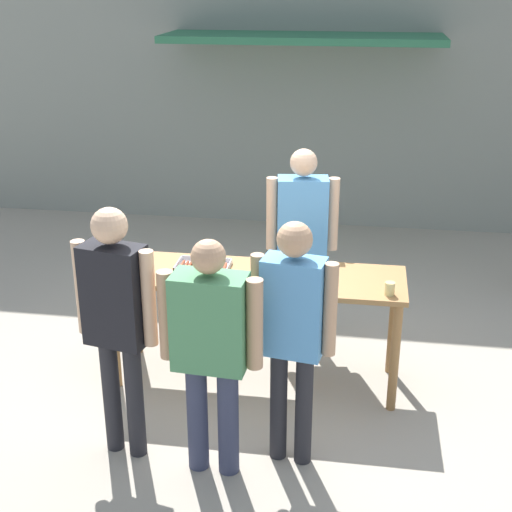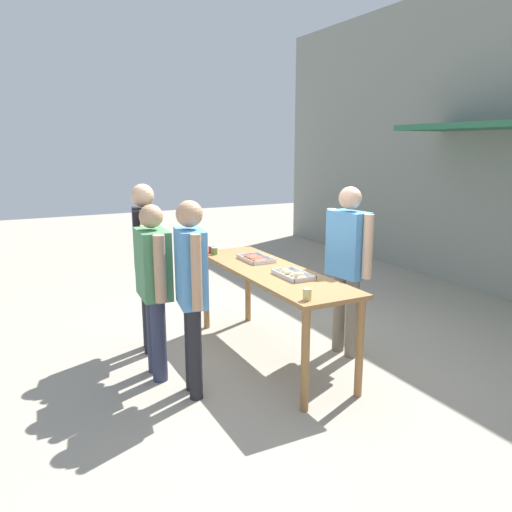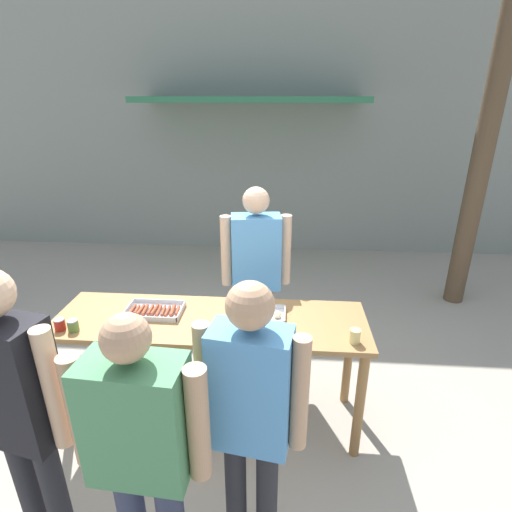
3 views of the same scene
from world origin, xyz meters
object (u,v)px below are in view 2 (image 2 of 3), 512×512
Objects in this scene: person_customer_holding_hotdog at (145,253)px; person_customer_waiting_in_line at (154,278)px; beer_cup at (307,294)px; condiment_jar_ketchup at (214,251)px; food_tray_buns at (294,275)px; person_server_behind_table at (348,256)px; person_customer_with_cup at (191,281)px; condiment_jar_mustard at (212,249)px; food_tray_sausages at (256,259)px.

person_customer_waiting_in_line is (0.64, -0.10, -0.10)m from person_customer_holding_hotdog.
condiment_jar_ketchup is at bearing -179.80° from beer_cup.
condiment_jar_ketchup reaches higher than food_tray_buns.
person_server_behind_table reaches higher than person_customer_with_cup.
person_customer_with_cup is (1.30, -0.75, 0.06)m from condiment_jar_ketchup.
food_tray_buns is at bearing -78.64° from person_customer_with_cup.
food_tray_buns is 5.07× the size of condiment_jar_mustard.
beer_cup is 0.06× the size of person_customer_with_cup.
food_tray_sausages is 4.32× the size of beer_cup.
beer_cup is 0.98m from person_customer_with_cup.
person_server_behind_table is at bearing -107.72° from person_customer_holding_hotdog.
person_server_behind_table is at bearing 43.60° from food_tray_sausages.
food_tray_buns is 5.07× the size of condiment_jar_ketchup.
person_server_behind_table is 1.07× the size of person_customer_waiting_in_line.
person_customer_waiting_in_line reaches higher than condiment_jar_mustard.
person_customer_with_cup is 1.05× the size of person_customer_waiting_in_line.
beer_cup is 1.46m from person_customer_waiting_in_line.
person_customer_with_cup is 0.53m from person_customer_waiting_in_line.
person_server_behind_table is at bearing 95.36° from food_tray_buns.
beer_cup is (2.03, 0.00, 0.01)m from condiment_jar_mustard.
person_customer_waiting_in_line is at bearing -49.15° from condiment_jar_ketchup.
beer_cup is 1.95m from person_customer_holding_hotdog.
condiment_jar_ketchup is 0.05× the size of person_customer_waiting_in_line.
person_customer_waiting_in_line reaches higher than condiment_jar_ketchup.
condiment_jar_mustard is at bearing -19.26° from person_customer_with_cup.
person_customer_holding_hotdog reaches higher than person_customer_waiting_in_line.
beer_cup is 0.05× the size of person_customer_holding_hotdog.
person_server_behind_table is 1.72m from person_customer_with_cup.
beer_cup is 0.06× the size of person_customer_waiting_in_line.
condiment_jar_mustard is 1.60m from person_customer_with_cup.
condiment_jar_mustard reaches higher than food_tray_buns.
person_customer_waiting_in_line is (-0.50, -0.18, -0.07)m from person_customer_with_cup.
person_customer_waiting_in_line is at bearing -46.02° from condiment_jar_mustard.
person_customer_with_cup is (-0.62, -0.76, 0.05)m from beer_cup.
condiment_jar_mustard is at bearing -154.41° from food_tray_sausages.
person_customer_waiting_in_line is (-1.12, -0.94, -0.02)m from beer_cup.
person_customer_holding_hotdog is at bearing -4.76° from person_customer_waiting_in_line.
person_customer_holding_hotdog is (-1.76, -0.84, 0.09)m from beer_cup.
person_server_behind_table is (0.71, 0.68, 0.10)m from food_tray_sausages.
condiment_jar_ketchup is at bearing -20.85° from person_customer_with_cup.
beer_cup is at bearing -120.38° from person_customer_with_cup.
condiment_jar_mustard is (-0.59, -0.28, 0.03)m from food_tray_sausages.
person_customer_holding_hotdog is 0.65m from person_customer_waiting_in_line.
person_customer_waiting_in_line is at bearing -75.19° from food_tray_sausages.
food_tray_buns reaches higher than food_tray_sausages.
condiment_jar_mustard is at bearing -180.00° from beer_cup.
person_customer_waiting_in_line is at bearing -139.91° from beer_cup.
food_tray_sausages is at bearing 169.00° from beer_cup.
person_customer_holding_hotdog is at bearing -134.18° from food_tray_buns.
person_server_behind_table reaches higher than food_tray_buns.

